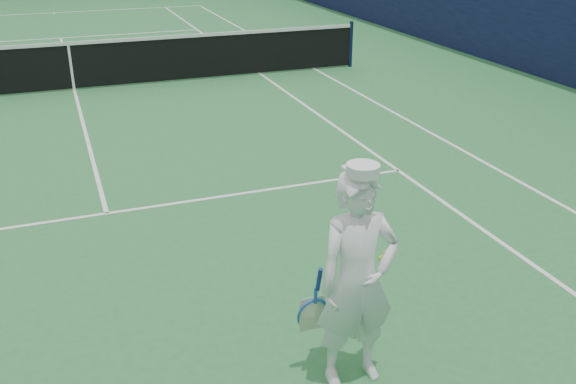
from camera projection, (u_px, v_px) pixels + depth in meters
name	position (u px, v px, depth m)	size (l,w,h in m)	color
ground	(74.00, 90.00, 13.46)	(80.00, 80.00, 0.00)	#2B7239
court_markings	(74.00, 90.00, 13.46)	(11.03, 23.83, 0.01)	white
tennis_net	(71.00, 64.00, 13.23)	(12.88, 0.09, 1.07)	#141E4C
tennis_player	(357.00, 280.00, 4.84)	(0.77, 0.47, 1.84)	white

